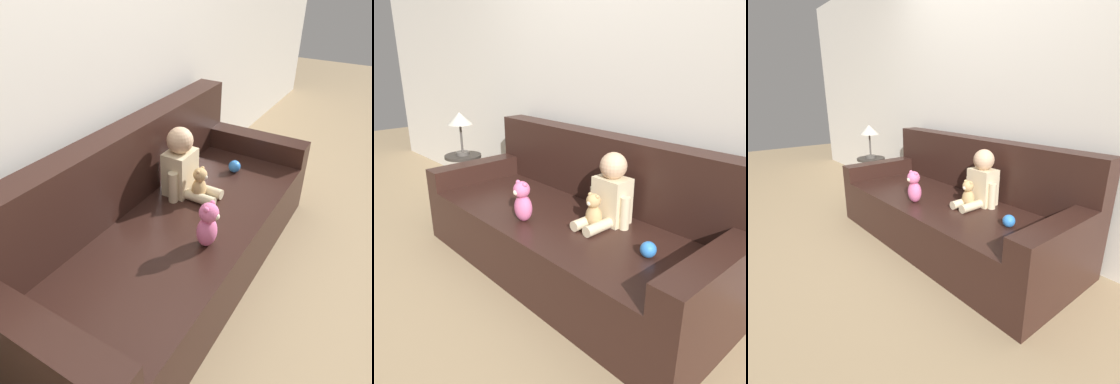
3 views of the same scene
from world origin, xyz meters
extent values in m
plane|color=#9E8460|center=(0.00, 0.00, 0.00)|extent=(12.00, 12.00, 0.00)
cube|color=silver|center=(0.00, 0.54, 1.30)|extent=(8.00, 0.05, 2.60)
cube|color=black|center=(0.00, 0.00, 0.20)|extent=(2.17, 0.91, 0.40)
cube|color=black|center=(0.00, 0.36, 0.64)|extent=(2.17, 0.18, 0.47)
cube|color=black|center=(-1.00, 0.00, 0.48)|extent=(0.16, 0.91, 0.15)
cube|color=black|center=(1.00, 0.00, 0.48)|extent=(0.16, 0.91, 0.15)
cube|color=beige|center=(0.25, 0.13, 0.54)|extent=(0.20, 0.15, 0.28)
sphere|color=tan|center=(0.25, 0.13, 0.76)|extent=(0.16, 0.16, 0.16)
cylinder|color=beige|center=(0.20, -0.04, 0.43)|extent=(0.06, 0.19, 0.06)
cylinder|color=beige|center=(0.30, -0.04, 0.43)|extent=(0.06, 0.19, 0.06)
cylinder|color=beige|center=(0.13, 0.11, 0.50)|extent=(0.06, 0.06, 0.20)
cylinder|color=beige|center=(0.37, 0.11, 0.50)|extent=(0.06, 0.06, 0.20)
ellipsoid|color=tan|center=(0.24, -0.01, 0.47)|extent=(0.10, 0.09, 0.14)
sphere|color=tan|center=(0.24, -0.02, 0.57)|extent=(0.09, 0.09, 0.09)
sphere|color=tan|center=(0.21, -0.02, 0.60)|extent=(0.02, 0.02, 0.02)
sphere|color=tan|center=(0.27, -0.02, 0.60)|extent=(0.02, 0.02, 0.02)
sphere|color=beige|center=(0.24, -0.05, 0.57)|extent=(0.03, 0.03, 0.03)
ellipsoid|color=#DB6699|center=(-0.12, -0.26, 0.48)|extent=(0.12, 0.10, 0.17)
sphere|color=#DB6699|center=(-0.12, -0.27, 0.60)|extent=(0.10, 0.10, 0.10)
sphere|color=#DB6699|center=(-0.15, -0.27, 0.64)|extent=(0.03, 0.03, 0.03)
sphere|color=#DB6699|center=(-0.09, -0.27, 0.64)|extent=(0.03, 0.03, 0.03)
sphere|color=beige|center=(-0.12, -0.31, 0.60)|extent=(0.04, 0.04, 0.04)
sphere|color=#337FDB|center=(0.66, -0.06, 0.44)|extent=(0.08, 0.08, 0.08)
camera|label=1|loc=(-1.47, -0.95, 1.69)|focal=35.00mm
camera|label=2|loc=(1.60, -1.50, 1.37)|focal=35.00mm
camera|label=3|loc=(1.75, -1.57, 1.23)|focal=28.00mm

